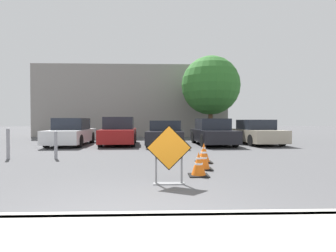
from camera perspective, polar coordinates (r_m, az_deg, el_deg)
name	(u,v)px	position (r m, az deg, el deg)	size (l,w,h in m)	color
ground_plane	(150,147)	(13.48, -3.94, -4.58)	(96.00, 96.00, 0.00)	#4C4C4F
curb_lip	(122,219)	(3.67, -9.90, -19.34)	(22.70, 0.20, 0.14)	#ADAAA3
road_closed_sign	(169,153)	(5.55, 0.21, -5.95)	(0.96, 0.20, 1.26)	black
traffic_cone_nearest	(199,164)	(6.51, 6.68, -8.29)	(0.48, 0.48, 0.58)	black
traffic_cone_second	(203,158)	(7.37, 7.73, -6.98)	(0.48, 0.48, 0.64)	black
traffic_cone_third	(204,153)	(8.55, 7.80, -5.84)	(0.52, 0.52, 0.64)	black
parked_car_nearest	(72,133)	(15.48, -20.26, -1.38)	(1.97, 4.59, 1.49)	silver
parked_car_second	(119,132)	(14.89, -10.63, -1.32)	(2.05, 4.11, 1.55)	maroon
parked_car_third	(166,134)	(14.51, -0.48, -1.66)	(2.09, 4.69, 1.35)	black
parked_car_fourth	(213,133)	(14.78, 9.70, -1.46)	(2.04, 4.31, 1.46)	black
parked_car_fifth	(256,133)	(15.96, 18.60, -1.41)	(2.11, 4.33, 1.40)	#A39984
bollard_nearest	(56,144)	(10.08, -23.24, -3.64)	(0.12, 0.12, 0.99)	gray
bollard_second	(8,143)	(10.79, -31.47, -3.13)	(0.12, 0.12, 1.09)	gray
building_facade_backdrop	(133,103)	(24.21, -7.53, 5.07)	(16.12, 5.00, 5.99)	gray
street_tree_behind_lot	(211,86)	(19.47, 9.25, 8.68)	(4.23, 4.23, 6.02)	#513823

